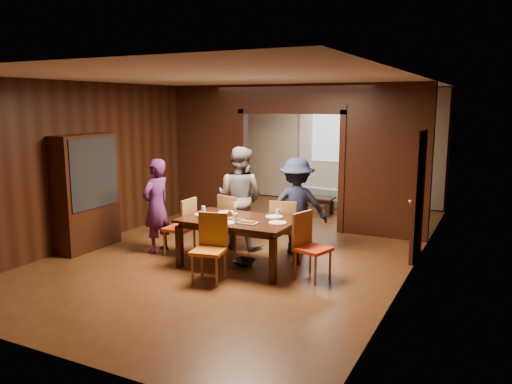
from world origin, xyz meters
The scene contains 32 objects.
floor centered at (0.00, 0.00, 0.00)m, with size 9.00×9.00×0.00m, color #4C2A15.
ceiling centered at (0.00, 0.00, 2.90)m, with size 5.50×9.00×0.02m, color silver.
room_walls centered at (0.00, 1.89, 1.51)m, with size 5.52×9.01×2.90m.
person_purple centered at (-1.32, -1.12, 0.80)m, with size 0.59×0.38×1.61m, color #461D56.
person_grey centered at (-0.19, -0.24, 0.89)m, with size 0.87×0.68×1.79m, color slate.
person_navy centered at (0.82, -0.10, 0.81)m, with size 1.05×0.60×1.63m, color #192140.
sofa centered at (0.19, 3.85, 0.25)m, with size 1.69×0.66×0.49m, color #98B7C7.
serving_bowl centered at (0.36, -1.11, 0.80)m, with size 0.35×0.35×0.09m, color black.
dining_table centered at (0.29, -1.17, 0.38)m, with size 1.76×1.09×0.76m, color black.
coffee_table centered at (0.10, 2.92, 0.20)m, with size 0.80×0.50×0.40m, color black.
chair_left centered at (-0.89, -1.09, 0.48)m, with size 0.44×0.44×0.97m, color red, non-canonical shape.
chair_right centered at (1.53, -1.22, 0.48)m, with size 0.44×0.44×0.97m, color red, non-canonical shape.
chair_far_l centered at (-0.21, -0.38, 0.48)m, with size 0.44×0.44×0.97m, color orange, non-canonical shape.
chair_far_r centered at (0.74, -0.39, 0.48)m, with size 0.44×0.44×0.97m, color #C65912, non-canonical shape.
chair_near centered at (0.25, -1.98, 0.48)m, with size 0.44×0.44×0.97m, color #C16912, non-canonical shape.
hutch centered at (-2.53, -1.50, 1.00)m, with size 0.40×1.20×2.00m, color black.
door_right centered at (2.70, 0.50, 1.05)m, with size 0.06×0.90×2.10m, color black.
window_far centered at (0.00, 4.44, 1.70)m, with size 1.20×0.03×1.30m, color silver.
curtain_left centered at (-0.75, 4.40, 1.25)m, with size 0.35×0.06×2.40m, color white.
curtain_right centered at (0.75, 4.40, 1.25)m, with size 0.35×0.06×2.40m, color white.
plate_left centered at (-0.36, -1.18, 0.77)m, with size 0.27×0.27×0.01m, color silver.
plate_far_l centered at (-0.10, -0.87, 0.77)m, with size 0.27×0.27×0.01m, color silver.
plate_far_r centered at (0.73, -0.81, 0.77)m, with size 0.27×0.27×0.01m, color white.
plate_right centered at (0.95, -1.16, 0.77)m, with size 0.27×0.27×0.01m, color white.
plate_near centered at (0.26, -1.50, 0.77)m, with size 0.27×0.27×0.01m, color white.
platter_a centered at (0.28, -1.30, 0.78)m, with size 0.30×0.20×0.04m, color gray.
platter_b centered at (0.55, -1.37, 0.78)m, with size 0.30×0.20×0.04m, color gray.
wineglass_left centered at (-0.24, -1.33, 0.85)m, with size 0.08×0.08×0.18m, color white, non-canonical shape.
wineglass_far centered at (0.05, -0.82, 0.85)m, with size 0.08×0.08×0.18m, color silver, non-canonical shape.
wineglass_right centered at (0.90, -1.03, 0.85)m, with size 0.08×0.08×0.18m, color silver, non-canonical shape.
tumbler centered at (0.38, -1.42, 0.83)m, with size 0.07×0.07×0.14m, color silver.
condiment_jar centered at (0.14, -1.19, 0.82)m, with size 0.08×0.08×0.11m, color #462210, non-canonical shape.
Camera 1 is at (3.90, -7.77, 2.52)m, focal length 35.00 mm.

